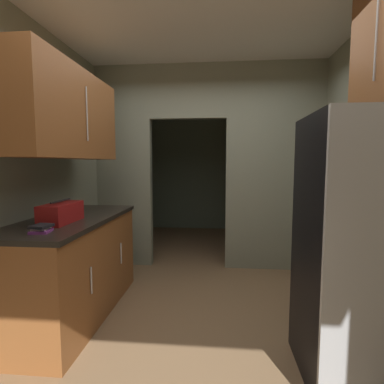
# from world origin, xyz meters

# --- Properties ---
(ground) EXTENTS (20.00, 20.00, 0.00)m
(ground) POSITION_xyz_m (0.00, 0.00, 0.00)
(ground) COLOR brown
(kitchen_overhead_slab) EXTENTS (3.44, 7.29, 0.06)m
(kitchen_overhead_slab) POSITION_xyz_m (0.00, 0.49, 2.76)
(kitchen_overhead_slab) COLOR silver
(kitchen_partition) EXTENTS (3.04, 0.12, 2.73)m
(kitchen_partition) POSITION_xyz_m (0.08, 1.65, 1.49)
(kitchen_partition) COLOR gray
(kitchen_partition) RESTS_ON ground
(adjoining_room_shell) EXTENTS (3.04, 2.50, 2.73)m
(adjoining_room_shell) POSITION_xyz_m (0.00, 3.34, 1.37)
(adjoining_room_shell) COLOR slate
(adjoining_room_shell) RESTS_ON ground
(refrigerator) EXTENTS (0.75, 0.73, 1.73)m
(refrigerator) POSITION_xyz_m (1.12, -0.44, 0.87)
(refrigerator) COLOR black
(refrigerator) RESTS_ON ground
(lower_cabinet_run) EXTENTS (0.69, 1.64, 0.93)m
(lower_cabinet_run) POSITION_xyz_m (-1.18, 0.19, 0.47)
(lower_cabinet_run) COLOR brown
(lower_cabinet_run) RESTS_ON ground
(upper_cabinet_counterside) EXTENTS (0.36, 1.48, 0.79)m
(upper_cabinet_counterside) POSITION_xyz_m (-1.18, 0.19, 1.86)
(upper_cabinet_counterside) COLOR brown
(boombox) EXTENTS (0.21, 0.43, 0.19)m
(boombox) POSITION_xyz_m (-1.15, -0.04, 1.01)
(boombox) COLOR maroon
(boombox) RESTS_ON lower_cabinet_run
(book_stack) EXTENTS (0.15, 0.16, 0.06)m
(book_stack) POSITION_xyz_m (-1.10, -0.39, 0.96)
(book_stack) COLOR #8C3893
(book_stack) RESTS_ON lower_cabinet_run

